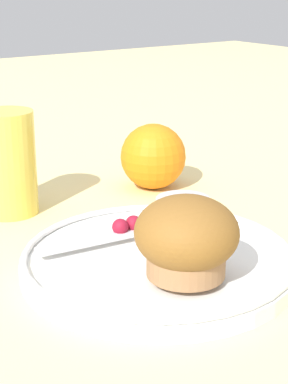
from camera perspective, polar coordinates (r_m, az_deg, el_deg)
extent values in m
plane|color=beige|center=(0.61, -0.38, -6.01)|extent=(3.00, 3.00, 0.00)
cylinder|color=white|center=(0.58, 1.50, -6.28)|extent=(0.25, 0.25, 0.01)
torus|color=white|center=(0.58, 1.51, -5.39)|extent=(0.24, 0.24, 0.01)
cylinder|color=#9E7047|center=(0.53, 3.76, -5.86)|extent=(0.06, 0.06, 0.03)
ellipsoid|color=brown|center=(0.52, 3.81, -3.61)|extent=(0.09, 0.09, 0.06)
cylinder|color=silver|center=(0.64, 3.47, -1.54)|extent=(0.05, 0.05, 0.02)
cylinder|color=beige|center=(0.64, 3.49, -0.75)|extent=(0.05, 0.05, 0.00)
sphere|color=maroon|center=(0.61, -2.12, -3.11)|extent=(0.02, 0.02, 0.02)
sphere|color=maroon|center=(0.62, -0.94, -2.82)|extent=(0.02, 0.02, 0.02)
cube|color=silver|center=(0.61, -1.58, -3.76)|extent=(0.19, 0.03, 0.00)
sphere|color=orange|center=(0.79, 0.82, 3.18)|extent=(0.08, 0.08, 0.08)
cylinder|color=#EAD14C|center=(0.72, -12.04, 2.54)|extent=(0.06, 0.06, 0.12)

